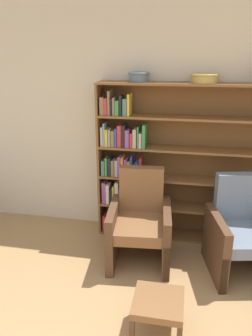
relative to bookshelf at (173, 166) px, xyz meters
The scene contains 7 objects.
wall_back 0.57m from the bookshelf, 146.20° to the left, with size 12.00×0.06×2.75m.
bookshelf is the anchor object (origin of this frame).
bowl_terracotta 1.09m from the bookshelf, behind, with size 0.24×0.24×0.10m.
bowl_copper 1.04m from the bookshelf, ahead, with size 0.29×0.29×0.09m.
armchair_leather 0.79m from the bookshelf, 118.55° to the right, with size 0.70×0.74×0.98m.
armchair_cushioned 1.05m from the bookshelf, 36.76° to the right, with size 0.77×0.80×0.98m.
footstool 1.68m from the bookshelf, 90.07° to the right, with size 0.39×0.39×0.33m.
Camera 1 is at (0.40, -1.09, 2.13)m, focal length 35.00 mm.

